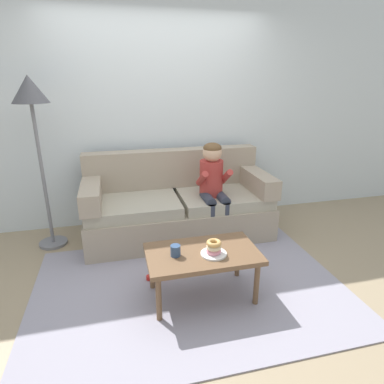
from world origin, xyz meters
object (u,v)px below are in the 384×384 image
(couch, at_px, (178,206))
(coffee_table, at_px, (202,257))
(person_child, at_px, (213,183))
(donut, at_px, (214,251))
(mug, at_px, (175,251))
(floor_lamp, at_px, (32,107))
(toy_controller, at_px, (158,277))

(couch, xyz_separation_m, coffee_table, (-0.04, -1.23, 0.04))
(couch, distance_m, person_child, 0.53)
(donut, xyz_separation_m, mug, (-0.30, 0.06, 0.01))
(floor_lamp, bearing_deg, couch, -2.38)
(person_child, bearing_deg, floor_lamp, 171.45)
(couch, height_order, toy_controller, couch)
(toy_controller, bearing_deg, coffee_table, -36.44)
(couch, distance_m, toy_controller, 1.02)
(person_child, distance_m, mug, 1.22)
(coffee_table, height_order, donut, donut)
(person_child, bearing_deg, couch, 150.12)
(donut, relative_size, mug, 1.33)
(mug, bearing_deg, couch, 77.84)
(coffee_table, xyz_separation_m, toy_controller, (-0.33, 0.33, -0.36))
(floor_lamp, bearing_deg, coffee_table, -43.12)
(coffee_table, xyz_separation_m, person_child, (0.40, 1.02, 0.29))
(couch, bearing_deg, floor_lamp, 177.62)
(donut, bearing_deg, floor_lamp, 136.97)
(mug, relative_size, toy_controller, 0.40)
(couch, relative_size, coffee_table, 2.28)
(couch, xyz_separation_m, donut, (0.03, -1.29, 0.12))
(person_child, bearing_deg, mug, -121.47)
(person_child, distance_m, toy_controller, 1.19)
(couch, bearing_deg, coffee_table, -91.93)
(toy_controller, relative_size, floor_lamp, 0.13)
(toy_controller, distance_m, floor_lamp, 2.03)
(person_child, distance_m, donut, 1.15)
(person_child, height_order, floor_lamp, floor_lamp)
(mug, bearing_deg, person_child, 58.53)
(donut, relative_size, floor_lamp, 0.07)
(toy_controller, xyz_separation_m, floor_lamp, (-1.05, 0.95, 1.46))
(donut, bearing_deg, coffee_table, 138.82)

